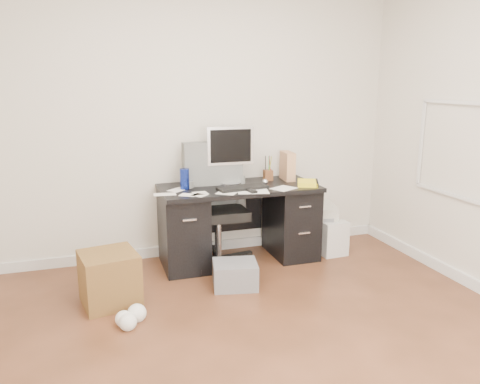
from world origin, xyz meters
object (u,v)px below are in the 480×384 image
object	(u,v)px
keyboard	(243,188)
office_chair	(218,206)
lcd_monitor	(230,155)
pc_tower	(323,226)
wicker_basket	(110,278)
desk	(239,221)

from	to	relation	value
keyboard	office_chair	world-z (taller)	office_chair
lcd_monitor	keyboard	size ratio (longest dim) A/B	1.21
pc_tower	wicker_basket	world-z (taller)	pc_tower
wicker_basket	desk	bearing A→B (deg)	24.50
desk	pc_tower	bearing A→B (deg)	3.65
office_chair	pc_tower	size ratio (longest dim) A/B	2.44
keyboard	office_chair	bearing A→B (deg)	141.84
office_chair	wicker_basket	xyz separation A→B (m)	(-1.04, -0.54, -0.37)
desk	wicker_basket	distance (m)	1.39
desk	lcd_monitor	distance (m)	0.65
lcd_monitor	office_chair	distance (m)	0.50
pc_tower	lcd_monitor	bearing A→B (deg)	-166.89
lcd_monitor	wicker_basket	world-z (taller)	lcd_monitor
desk	office_chair	bearing A→B (deg)	-172.20
desk	office_chair	world-z (taller)	office_chair
lcd_monitor	keyboard	bearing A→B (deg)	-78.57
wicker_basket	lcd_monitor	bearing A→B (deg)	29.17
office_chair	wicker_basket	size ratio (longest dim) A/B	2.77
wicker_basket	office_chair	bearing A→B (deg)	27.63
wicker_basket	keyboard	bearing A→B (deg)	18.82
desk	lcd_monitor	bearing A→B (deg)	121.01
desk	keyboard	xyz separation A→B (m)	(-0.01, -0.15, 0.36)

